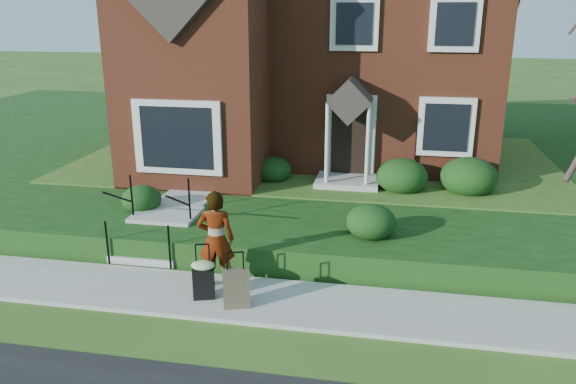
% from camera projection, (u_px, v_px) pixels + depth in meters
% --- Properties ---
extents(ground, '(120.00, 120.00, 0.00)m').
position_uv_depth(ground, '(252.00, 302.00, 9.89)').
color(ground, '#2D5119').
rests_on(ground, ground).
extents(sidewalk, '(60.00, 1.60, 0.08)m').
position_uv_depth(sidewalk, '(252.00, 300.00, 9.88)').
color(sidewalk, '#9E9B93').
rests_on(sidewalk, ground).
extents(terrace, '(44.00, 20.00, 0.60)m').
position_uv_depth(terrace, '(442.00, 152.00, 19.30)').
color(terrace, '#12350E').
rests_on(terrace, ground).
extents(walkway, '(1.20, 6.00, 0.06)m').
position_uv_depth(walkway, '(206.00, 181.00, 14.82)').
color(walkway, '#9E9B93').
rests_on(walkway, terrace).
extents(front_steps, '(1.40, 2.02, 1.50)m').
position_uv_depth(front_steps, '(159.00, 229.00, 11.91)').
color(front_steps, '#9E9B93').
rests_on(front_steps, ground).
extents(foundation_shrubs, '(9.87, 4.63, 1.07)m').
position_uv_depth(foundation_shrubs, '(301.00, 171.00, 14.13)').
color(foundation_shrubs, black).
rests_on(foundation_shrubs, terrace).
extents(woman, '(0.73, 0.54, 1.82)m').
position_uv_depth(woman, '(216.00, 239.00, 10.03)').
color(woman, '#999999').
rests_on(woman, sidewalk).
extents(suitcase_black, '(0.50, 0.45, 1.00)m').
position_uv_depth(suitcase_black, '(203.00, 278.00, 9.75)').
color(suitcase_black, black).
rests_on(suitcase_black, sidewalk).
extents(suitcase_olive, '(0.51, 0.38, 0.98)m').
position_uv_depth(suitcase_olive, '(236.00, 289.00, 9.49)').
color(suitcase_olive, brown).
rests_on(suitcase_olive, sidewalk).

